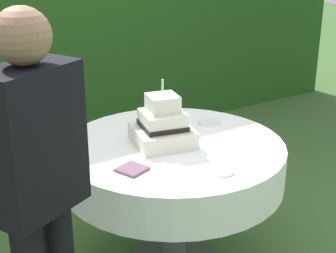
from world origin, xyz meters
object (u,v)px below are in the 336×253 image
(serving_plate_far, at_px, (209,123))
(wedding_cake, at_px, (163,126))
(napkin_stack, at_px, (132,169))
(standing_person, at_px, (38,190))
(cake_table, at_px, (173,164))
(serving_plate_near, at_px, (223,172))

(serving_plate_far, bearing_deg, wedding_cake, -164.57)
(serving_plate_far, bearing_deg, napkin_stack, -156.24)
(wedding_cake, height_order, serving_plate_far, wedding_cake)
(serving_plate_far, relative_size, standing_person, 0.09)
(cake_table, bearing_deg, serving_plate_near, -89.54)
(napkin_stack, bearing_deg, wedding_cake, 33.27)
(standing_person, bearing_deg, napkin_stack, 26.10)
(wedding_cake, xyz_separation_m, serving_plate_far, (0.39, 0.11, -0.09))
(cake_table, height_order, serving_plate_far, serving_plate_far)
(wedding_cake, xyz_separation_m, standing_person, (-0.84, -0.46, 0.07))
(napkin_stack, xyz_separation_m, standing_person, (-0.54, -0.27, 0.16))
(cake_table, xyz_separation_m, wedding_cake, (-0.04, 0.03, 0.22))
(wedding_cake, relative_size, serving_plate_far, 2.55)
(cake_table, height_order, wedding_cake, wedding_cake)
(serving_plate_near, xyz_separation_m, serving_plate_far, (0.35, 0.56, 0.00))
(serving_plate_near, xyz_separation_m, napkin_stack, (-0.35, 0.25, 0.00))
(wedding_cake, relative_size, standing_person, 0.22)
(wedding_cake, distance_m, standing_person, 0.96)
(wedding_cake, distance_m, serving_plate_near, 0.46)
(serving_plate_near, bearing_deg, napkin_stack, 143.84)
(cake_table, distance_m, serving_plate_far, 0.40)
(serving_plate_near, bearing_deg, serving_plate_far, 58.16)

